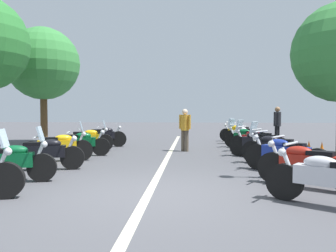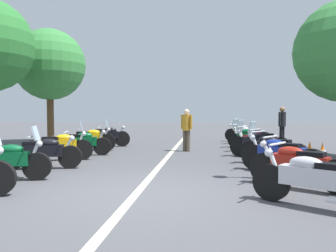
{
  "view_description": "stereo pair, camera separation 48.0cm",
  "coord_description": "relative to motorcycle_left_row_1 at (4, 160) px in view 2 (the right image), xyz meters",
  "views": [
    {
      "loc": [
        -5.95,
        -0.79,
        1.5
      ],
      "look_at": [
        5.06,
        0.0,
        1.02
      ],
      "focal_mm": 35.43,
      "sensor_mm": 36.0,
      "label": 1
    },
    {
      "loc": [
        -5.95,
        -1.27,
        1.5
      ],
      "look_at": [
        5.06,
        0.0,
        1.02
      ],
      "focal_mm": 35.43,
      "sensor_mm": 36.0,
      "label": 2
    }
  ],
  "objects": [
    {
      "name": "motorcycle_right_row_4",
      "position": [
        4.25,
        -6.03,
        0.02
      ],
      "size": [
        1.32,
        1.83,
        1.23
      ],
      "rotation": [
        0.0,
        0.0,
        0.97
      ],
      "color": "black",
      "rests_on": "ground_plane"
    },
    {
      "name": "motorcycle_left_row_3",
      "position": [
        2.98,
        0.14,
        0.01
      ],
      "size": [
        0.99,
        1.99,
        1.21
      ],
      "rotation": [
        0.0,
        0.0,
        -1.18
      ],
      "color": "black",
      "rests_on": "ground_plane"
    },
    {
      "name": "roadside_tree_0",
      "position": [
        8.42,
        3.07,
        3.26
      ],
      "size": [
        3.35,
        3.35,
        5.42
      ],
      "color": "brown",
      "rests_on": "ground_plane"
    },
    {
      "name": "motorcycle_right_row_5",
      "position": [
        5.61,
        -6.25,
        0.0
      ],
      "size": [
        1.2,
        1.92,
        1.2
      ],
      "rotation": [
        0.0,
        0.0,
        1.05
      ],
      "color": "black",
      "rests_on": "ground_plane"
    },
    {
      "name": "motorcycle_left_row_2",
      "position": [
        1.52,
        -0.09,
        -0.01
      ],
      "size": [
        0.78,
        2.01,
        0.99
      ],
      "rotation": [
        0.0,
        0.0,
        -1.32
      ],
      "color": "black",
      "rests_on": "ground_plane"
    },
    {
      "name": "motorcycle_right_row_2",
      "position": [
        1.58,
        -6.13,
        0.01
      ],
      "size": [
        1.51,
        1.76,
        1.01
      ],
      "rotation": [
        0.0,
        0.0,
        0.87
      ],
      "color": "black",
      "rests_on": "ground_plane"
    },
    {
      "name": "motorcycle_right_row_1",
      "position": [
        -0.01,
        -6.13,
        0.0
      ],
      "size": [
        1.3,
        1.77,
        1.01
      ],
      "rotation": [
        0.0,
        0.0,
        0.96
      ],
      "color": "black",
      "rests_on": "ground_plane"
    },
    {
      "name": "motorcycle_left_row_6",
      "position": [
        7.11,
        -0.1,
        0.01
      ],
      "size": [
        0.77,
        1.99,
        1.01
      ],
      "rotation": [
        0.0,
        0.0,
        -1.32
      ],
      "color": "black",
      "rests_on": "ground_plane"
    },
    {
      "name": "motorcycle_right_row_8",
      "position": [
        10.0,
        -6.2,
        0.0
      ],
      "size": [
        1.11,
        1.86,
        1.01
      ],
      "rotation": [
        0.0,
        0.0,
        1.08
      ],
      "color": "black",
      "rests_on": "ground_plane"
    },
    {
      "name": "traffic_cone_0",
      "position": [
        3.47,
        -7.74,
        -0.17
      ],
      "size": [
        0.36,
        0.36,
        0.61
      ],
      "color": "orange",
      "rests_on": "ground_plane"
    },
    {
      "name": "bystander_0",
      "position": [
        5.85,
        -3.6,
        0.48
      ],
      "size": [
        0.35,
        0.45,
        1.6
      ],
      "rotation": [
        0.0,
        0.0,
        2.51
      ],
      "color": "brown",
      "rests_on": "ground_plane"
    },
    {
      "name": "motorcycle_right_row_7",
      "position": [
        8.52,
        -6.25,
        0.01
      ],
      "size": [
        1.48,
        1.77,
        1.2
      ],
      "rotation": [
        0.0,
        0.0,
        0.89
      ],
      "color": "black",
      "rests_on": "ground_plane"
    },
    {
      "name": "lane_centre_stripe",
      "position": [
        3.57,
        -3.07,
        -0.46
      ],
      "size": [
        19.62,
        0.16,
        0.01
      ],
      "primitive_type": "cube",
      "color": "beige",
      "rests_on": "ground_plane"
    },
    {
      "name": "motorcycle_left_row_4",
      "position": [
        4.24,
        -0.04,
        -0.01
      ],
      "size": [
        0.74,
        2.13,
        0.99
      ],
      "rotation": [
        0.0,
        0.0,
        -1.36
      ],
      "color": "black",
      "rests_on": "ground_plane"
    },
    {
      "name": "motorcycle_right_row_0",
      "position": [
        -1.37,
        -6.03,
        -0.01
      ],
      "size": [
        1.31,
        1.83,
        0.99
      ],
      "rotation": [
        0.0,
        0.0,
        0.97
      ],
      "color": "black",
      "rests_on": "ground_plane"
    },
    {
      "name": "motorcycle_left_row_1",
      "position": [
        0.0,
        0.0,
        0.0
      ],
      "size": [
        0.79,
        2.0,
        1.19
      ],
      "rotation": [
        0.0,
        0.0,
        -1.31
      ],
      "color": "black",
      "rests_on": "ground_plane"
    },
    {
      "name": "motorcycle_right_row_6",
      "position": [
        6.99,
        -6.12,
        -0.0
      ],
      "size": [
        1.41,
        1.8,
        1.19
      ],
      "rotation": [
        0.0,
        0.0,
        0.92
      ],
      "color": "black",
      "rests_on": "ground_plane"
    },
    {
      "name": "ground_plane",
      "position": [
        -0.72,
        -3.07,
        -0.46
      ],
      "size": [
        80.0,
        80.0,
        0.0
      ],
      "primitive_type": "plane",
      "color": "#4C4C51"
    },
    {
      "name": "traffic_cone_1",
      "position": [
        3.85,
        -7.49,
        -0.17
      ],
      "size": [
        0.36,
        0.36,
        0.61
      ],
      "color": "orange",
      "rests_on": "ground_plane"
    },
    {
      "name": "bystander_1",
      "position": [
        8.43,
        -7.68,
        0.55
      ],
      "size": [
        0.44,
        0.36,
        1.72
      ],
      "rotation": [
        0.0,
        0.0,
        4.05
      ],
      "color": "black",
      "rests_on": "ground_plane"
    },
    {
      "name": "motorcycle_right_row_3",
      "position": [
        2.77,
        -6.18,
        0.01
      ],
      "size": [
        1.28,
        1.72,
        1.22
      ],
      "rotation": [
        0.0,
        0.0,
        0.95
      ],
      "color": "black",
      "rests_on": "ground_plane"
    },
    {
      "name": "motorcycle_left_row_5",
      "position": [
        5.6,
        0.11,
        0.01
      ],
      "size": [
        0.73,
        2.02,
        1.21
      ],
      "rotation": [
        0.0,
        0.0,
        -1.35
      ],
      "color": "black",
      "rests_on": "ground_plane"
    }
  ]
}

